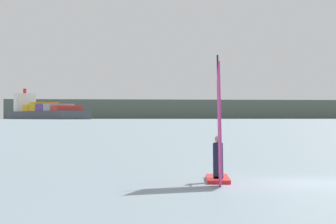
{
  "coord_description": "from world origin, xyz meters",
  "views": [
    {
      "loc": [
        -6.44,
        -20.56,
        2.02
      ],
      "look_at": [
        -3.24,
        14.57,
        2.3
      ],
      "focal_mm": 73.35,
      "sensor_mm": 36.0,
      "label": 1
    }
  ],
  "objects": [
    {
      "name": "ground_plane",
      "position": [
        0.0,
        0.0,
        0.0
      ],
      "size": [
        4000.0,
        4000.0,
        0.0
      ],
      "primitive_type": "plane",
      "color": "gray"
    },
    {
      "name": "windsurfer",
      "position": [
        -2.96,
        0.4,
        0.96
      ],
      "size": [
        1.01,
        4.09,
        4.2
      ],
      "rotation": [
        0.0,
        0.0,
        1.45
      ],
      "color": "red",
      "rests_on": "ground_plane"
    },
    {
      "name": "cargo_ship",
      "position": [
        -76.41,
        775.46,
        8.31
      ],
      "size": [
        108.03,
        178.87,
        37.49
      ],
      "rotation": [
        0.0,
        0.0,
        5.16
      ],
      "color": "#3F444C",
      "rests_on": "ground_plane"
    }
  ]
}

